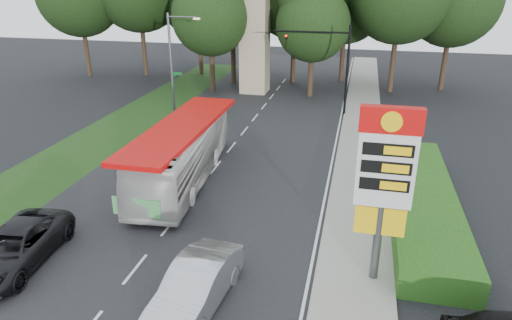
% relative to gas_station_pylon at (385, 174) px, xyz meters
% --- Properties ---
extents(ground, '(120.00, 120.00, 0.00)m').
position_rel_gas_station_pylon_xyz_m(ground, '(-9.20, -1.99, -4.45)').
color(ground, black).
rests_on(ground, ground).
extents(road_surface, '(14.00, 80.00, 0.02)m').
position_rel_gas_station_pylon_xyz_m(road_surface, '(-9.20, 10.01, -4.44)').
color(road_surface, black).
rests_on(road_surface, ground).
extents(sidewalk_right, '(3.00, 80.00, 0.12)m').
position_rel_gas_station_pylon_xyz_m(sidewalk_right, '(-0.70, 10.01, -4.39)').
color(sidewalk_right, gray).
rests_on(sidewalk_right, ground).
extents(grass_verge_left, '(5.00, 50.00, 0.02)m').
position_rel_gas_station_pylon_xyz_m(grass_verge_left, '(-18.70, 16.01, -4.44)').
color(grass_verge_left, '#193814').
rests_on(grass_verge_left, ground).
extents(hedge, '(3.00, 14.00, 1.20)m').
position_rel_gas_station_pylon_xyz_m(hedge, '(2.30, 6.01, -3.85)').
color(hedge, '#214A13').
rests_on(hedge, ground).
extents(gas_station_pylon, '(2.10, 0.45, 6.85)m').
position_rel_gas_station_pylon_xyz_m(gas_station_pylon, '(0.00, 0.00, 0.00)').
color(gas_station_pylon, '#59595E').
rests_on(gas_station_pylon, ground).
extents(traffic_signal_mast, '(6.10, 0.35, 7.20)m').
position_rel_gas_station_pylon_xyz_m(traffic_signal_mast, '(-3.52, 22.00, 0.22)').
color(traffic_signal_mast, black).
rests_on(traffic_signal_mast, ground).
extents(streetlight_signs, '(2.75, 0.98, 8.00)m').
position_rel_gas_station_pylon_xyz_m(streetlight_signs, '(-16.19, 20.01, -0.01)').
color(streetlight_signs, '#59595E').
rests_on(streetlight_signs, ground).
extents(monument, '(3.00, 3.00, 10.05)m').
position_rel_gas_station_pylon_xyz_m(monument, '(-11.20, 28.01, 0.66)').
color(monument, tan).
rests_on(monument, ground).
extents(tree_monument_right, '(6.72, 6.72, 13.20)m').
position_rel_gas_station_pylon_xyz_m(tree_monument_right, '(-5.70, 27.51, 3.56)').
color(tree_monument_right, '#2D2116').
rests_on(tree_monument_right, ground).
extents(transit_bus, '(3.75, 11.90, 3.26)m').
position_rel_gas_station_pylon_xyz_m(transit_bus, '(-10.42, 7.03, -2.82)').
color(transit_bus, silver).
rests_on(transit_bus, ground).
extents(sedan_silver, '(2.28, 5.19, 1.66)m').
position_rel_gas_station_pylon_xyz_m(sedan_silver, '(-6.09, -2.93, -3.62)').
color(sedan_silver, '#B0B3B8').
rests_on(sedan_silver, ground).
extents(suv_charcoal, '(3.07, 5.79, 1.55)m').
position_rel_gas_station_pylon_xyz_m(suv_charcoal, '(-14.03, -2.19, -3.67)').
color(suv_charcoal, black).
rests_on(suv_charcoal, ground).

